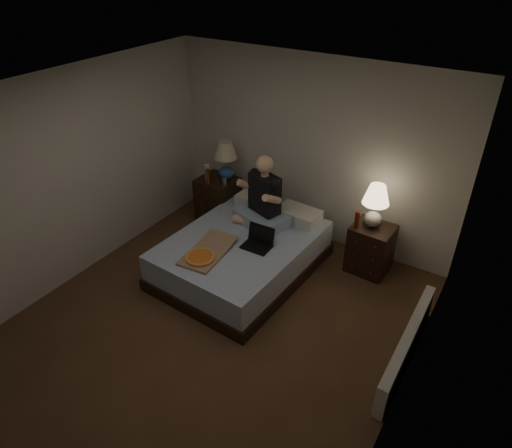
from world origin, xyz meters
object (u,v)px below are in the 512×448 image
Objects in this scene: soda_can at (224,182)px; nightstand_left at (218,201)px; nightstand_right at (370,249)px; bed at (242,255)px; laptop at (256,239)px; beer_bottle_right at (357,220)px; lamp_left at (226,160)px; pizza_box at (200,258)px; radiator at (407,346)px; lamp_right at (375,206)px; person at (262,192)px; beer_bottle_left at (208,177)px; water_bottle at (207,173)px.

nightstand_left is at bearing 154.80° from soda_can.
nightstand_right is (2.31, 0.08, -0.03)m from nightstand_left.
laptop reaches higher than bed.
bed is 19.92× the size of soda_can.
beer_bottle_right reaches higher than nightstand_left.
lamp_left is 1.76m from pizza_box.
radiator is (1.03, -1.11, -0.56)m from beer_bottle_right.
lamp_right is 0.35× the size of radiator.
lamp_left reaches higher than nightstand_left.
nightstand_right is at bearing 38.10° from person.
nightstand_right is 2.39m from beer_bottle_left.
beer_bottle_left is at bearing 162.99° from radiator.
nightstand_left is 0.50m from beer_bottle_left.
water_bottle is 0.27× the size of person.
person reaches higher than laptop.
lamp_right reaches higher than beer_bottle_left.
bed is at bearing -38.93° from nightstand_left.
lamp_left is 0.35× the size of radiator.
soda_can is 1.51m from pizza_box.
nightstand_left is 0.76× the size of person.
nightstand_right is at bearing 39.50° from laptop.
laptop is at bearing -30.59° from water_bottle.
soda_can is 0.43× the size of beer_bottle_right.
beer_bottle_right reaches higher than laptop.
beer_bottle_right is (2.03, -0.15, -0.23)m from lamp_left.
water_bottle is (-2.39, -0.19, 0.51)m from nightstand_right.
beer_bottle_left is at bearing -176.36° from beer_bottle_right.
beer_bottle_left is at bearing -173.03° from lamp_right.
soda_can is at bearing 140.64° from laptop.
lamp_left is (0.10, 0.09, 0.63)m from nightstand_left.
soda_can reaches higher than pizza_box.
nightstand_right is 1.14× the size of lamp_right.
nightstand_right is 6.40× the size of soda_can.
soda_can is at bearing 139.64° from bed.
beer_bottle_left is (-2.29, -0.28, -0.10)m from lamp_right.
nightstand_right is 1.51m from radiator.
soda_can is 0.43× the size of beer_bottle_left.
soda_can reaches higher than laptop.
lamp_right is at bearing 37.49° from bed.
nightstand_left is 1.67m from pizza_box.
laptop is 0.70m from pizza_box.
beer_bottle_left reaches higher than bed.
person is (-1.29, -0.48, 0.04)m from lamp_right.
lamp_left reaches higher than radiator.
beer_bottle_right is at bearing 1.13° from soda_can.
nightstand_left is 0.44× the size of radiator.
beer_bottle_right is at bearing 0.02° from nightstand_left.
bed is 1.29m from beer_bottle_left.
nightstand_right is 2.45m from water_bottle.
nightstand_right is (1.35, 0.89, 0.07)m from bed.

